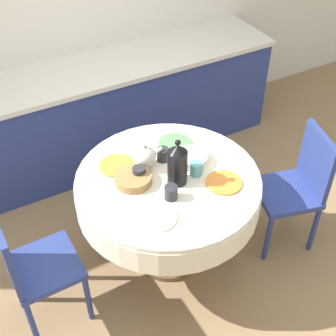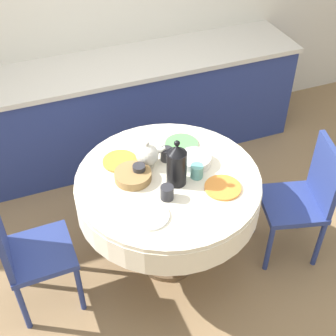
{
  "view_description": "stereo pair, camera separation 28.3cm",
  "coord_description": "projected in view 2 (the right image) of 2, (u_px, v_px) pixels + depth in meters",
  "views": [
    {
      "loc": [
        -1.03,
        -1.88,
        2.71
      ],
      "look_at": [
        0.0,
        0.0,
        0.86
      ],
      "focal_mm": 50.0,
      "sensor_mm": 36.0,
      "label": 1
    },
    {
      "loc": [
        -0.78,
        -2.0,
        2.71
      ],
      "look_at": [
        0.0,
        0.0,
        0.86
      ],
      "focal_mm": 50.0,
      "sensor_mm": 36.0,
      "label": 2
    }
  ],
  "objects": [
    {
      "name": "plate_far_right",
      "position": [
        182.0,
        144.0,
        3.14
      ],
      "size": [
        0.22,
        0.22,
        0.01
      ],
      "primitive_type": "cylinder",
      "color": "#5BA85B",
      "rests_on": "dining_table"
    },
    {
      "name": "kitchen_counter",
      "position": [
        113.0,
        111.0,
        4.03
      ],
      "size": [
        3.24,
        0.64,
        0.89
      ],
      "color": "navy",
      "rests_on": "ground_plane"
    },
    {
      "name": "plate_near_left",
      "position": [
        150.0,
        216.0,
        2.64
      ],
      "size": [
        0.22,
        0.22,
        0.01
      ],
      "primitive_type": "cylinder",
      "color": "white",
      "rests_on": "dining_table"
    },
    {
      "name": "chair_left",
      "position": [
        304.0,
        196.0,
        3.14
      ],
      "size": [
        0.49,
        0.49,
        0.92
      ],
      "rotation": [
        0.0,
        0.0,
        1.32
      ],
      "color": "navy",
      "rests_on": "ground_plane"
    },
    {
      "name": "plate_far_left",
      "position": [
        120.0,
        161.0,
        3.0
      ],
      "size": [
        0.22,
        0.22,
        0.01
      ],
      "primitive_type": "cylinder",
      "color": "orange",
      "rests_on": "dining_table"
    },
    {
      "name": "cup_far_left",
      "position": [
        139.0,
        171.0,
        2.87
      ],
      "size": [
        0.08,
        0.08,
        0.09
      ],
      "primitive_type": "cylinder",
      "color": "#28282D",
      "rests_on": "dining_table"
    },
    {
      "name": "teapot",
      "position": [
        147.0,
        155.0,
        2.93
      ],
      "size": [
        0.2,
        0.14,
        0.19
      ],
      "color": "silver",
      "rests_on": "dining_table"
    },
    {
      "name": "cup_near_left",
      "position": [
        167.0,
        193.0,
        2.73
      ],
      "size": [
        0.08,
        0.08,
        0.09
      ],
      "primitive_type": "cylinder",
      "color": "#28282D",
      "rests_on": "dining_table"
    },
    {
      "name": "cup_far_right",
      "position": [
        166.0,
        154.0,
        3.0
      ],
      "size": [
        0.08,
        0.08,
        0.09
      ],
      "primitive_type": "cylinder",
      "color": "#28282D",
      "rests_on": "dining_table"
    },
    {
      "name": "chair_right",
      "position": [
        25.0,
        250.0,
        2.79
      ],
      "size": [
        0.41,
        0.41,
        0.92
      ],
      "rotation": [
        0.0,
        0.0,
        -1.55
      ],
      "color": "navy",
      "rests_on": "ground_plane"
    },
    {
      "name": "fruit_bowl",
      "position": [
        195.0,
        160.0,
        2.97
      ],
      "size": [
        0.21,
        0.21,
        0.06
      ],
      "primitive_type": "cylinder",
      "color": "silver",
      "rests_on": "dining_table"
    },
    {
      "name": "ground_plane",
      "position": [
        168.0,
        257.0,
        3.4
      ],
      "size": [
        12.0,
        12.0,
        0.0
      ],
      "primitive_type": "plane",
      "color": "#8E704C"
    },
    {
      "name": "bread_basket",
      "position": [
        133.0,
        176.0,
        2.86
      ],
      "size": [
        0.23,
        0.23,
        0.06
      ],
      "primitive_type": "cylinder",
      "color": "olive",
      "rests_on": "dining_table"
    },
    {
      "name": "dining_table",
      "position": [
        168.0,
        193.0,
        2.97
      ],
      "size": [
        1.17,
        1.17,
        0.78
      ],
      "color": "brown",
      "rests_on": "ground_plane"
    },
    {
      "name": "plate_near_right",
      "position": [
        223.0,
        188.0,
        2.81
      ],
      "size": [
        0.22,
        0.22,
        0.01
      ],
      "primitive_type": "cylinder",
      "color": "orange",
      "rests_on": "dining_table"
    },
    {
      "name": "coffee_carafe",
      "position": [
        177.0,
        165.0,
        2.77
      ],
      "size": [
        0.12,
        0.12,
        0.32
      ],
      "color": "black",
      "rests_on": "dining_table"
    },
    {
      "name": "cup_near_right",
      "position": [
        197.0,
        171.0,
        2.87
      ],
      "size": [
        0.08,
        0.08,
        0.09
      ],
      "primitive_type": "cylinder",
      "color": "#5BA39E",
      "rests_on": "dining_table"
    }
  ]
}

